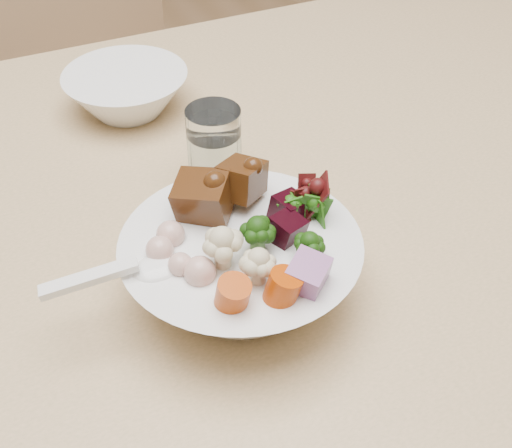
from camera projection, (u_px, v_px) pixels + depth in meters
name	position (u px, v px, depth m)	size (l,w,h in m)	color
dining_table	(361.00, 222.00, 0.93)	(1.70, 0.96, 0.80)	#D8AF7F
chair_far	(112.00, 105.00, 1.47)	(0.57, 0.57, 0.97)	tan
food_bowl	(242.00, 263.00, 0.70)	(0.23, 0.23, 0.13)	white
soup_spoon	(140.00, 272.00, 0.65)	(0.13, 0.04, 0.03)	white
water_glass	(215.00, 154.00, 0.82)	(0.06, 0.06, 0.11)	white
side_bowl	(127.00, 92.00, 0.97)	(0.17, 0.17, 0.06)	white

